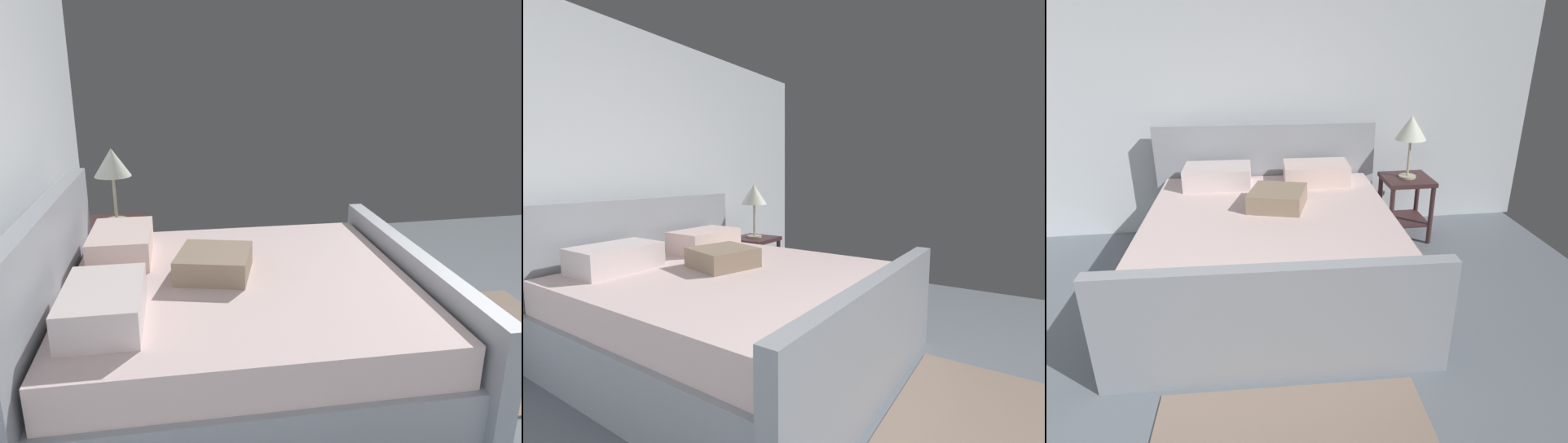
{
  "view_description": "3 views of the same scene",
  "coord_description": "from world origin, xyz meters",
  "views": [
    {
      "loc": [
        -2.16,
        2.18,
        1.77
      ],
      "look_at": [
        0.79,
        1.59,
        0.84
      ],
      "focal_mm": 34.75,
      "sensor_mm": 36.0,
      "label": 1
    },
    {
      "loc": [
        -1.55,
        0.12,
        1.29
      ],
      "look_at": [
        0.89,
        1.62,
        0.93
      ],
      "focal_mm": 26.39,
      "sensor_mm": 36.0,
      "label": 2
    },
    {
      "loc": [
        0.3,
        -1.4,
        1.92
      ],
      "look_at": [
        0.69,
        1.4,
        0.7
      ],
      "focal_mm": 31.82,
      "sensor_mm": 36.0,
      "label": 3
    }
  ],
  "objects": [
    {
      "name": "nightstand_right",
      "position": [
        1.79,
        2.55,
        0.4
      ],
      "size": [
        0.44,
        0.44,
        0.6
      ],
      "color": "#3D2325",
      "rests_on": "ground"
    },
    {
      "name": "wall_back",
      "position": [
        0.0,
        3.06,
        1.26
      ],
      "size": [
        6.3,
        0.12,
        2.53
      ],
      "primitive_type": "cube",
      "color": "silver",
      "rests_on": "ground"
    },
    {
      "name": "table_lamp_right",
      "position": [
        1.79,
        2.55,
        1.05
      ],
      "size": [
        0.28,
        0.28,
        0.58
      ],
      "color": "#B7B293",
      "rests_on": "nightstand_right"
    },
    {
      "name": "area_rug",
      "position": [
        0.46,
        0.08,
        0.01
      ],
      "size": [
        1.47,
        1.19,
        0.01
      ],
      "primitive_type": "cube",
      "rotation": [
        0.0,
        0.0,
        -0.03
      ],
      "color": "gray",
      "rests_on": "ground"
    },
    {
      "name": "bed",
      "position": [
        0.46,
        1.82,
        0.34
      ],
      "size": [
        2.09,
        2.22,
        1.09
      ],
      "color": "#9BA1A9",
      "rests_on": "ground"
    }
  ]
}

